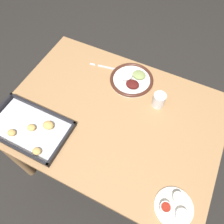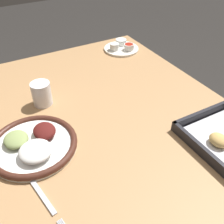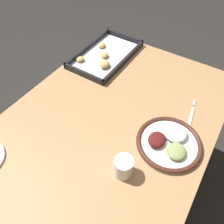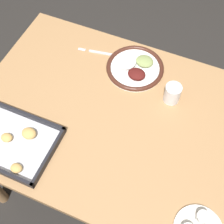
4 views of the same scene
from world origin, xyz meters
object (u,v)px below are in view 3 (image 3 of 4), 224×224
Objects in this scene: baking_tray at (105,56)px; fork at (191,117)px; dinner_plate at (169,143)px; drinking_cup at (123,167)px.

fork is at bearing -106.14° from baking_tray.
drinking_cup is (-0.20, 0.09, 0.03)m from dinner_plate.
dinner_plate is at bearing 161.21° from fork.
dinner_plate is 0.18m from fork.
baking_tray is at bearing 57.33° from dinner_plate.
dinner_plate is 0.22m from drinking_cup.
baking_tray is 0.69m from drinking_cup.
fork is 0.48× the size of baking_tray.
baking_tray is at bearing 39.21° from drinking_cup.
dinner_plate reaches higher than fork.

